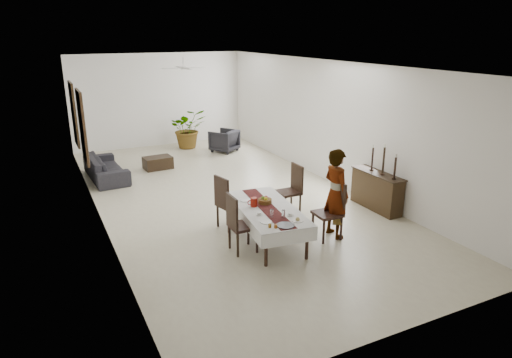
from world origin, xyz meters
name	(u,v)px	position (x,y,z in m)	size (l,w,h in m)	color
floor	(226,196)	(0.00, 0.00, 0.00)	(6.00, 12.00, 0.00)	beige
ceiling	(223,64)	(0.00, 0.00, 3.20)	(6.00, 12.00, 0.02)	white
wall_back	(159,100)	(0.00, 6.00, 1.60)	(6.00, 0.02, 3.20)	white
wall_front	(409,225)	(0.00, -6.00, 1.60)	(6.00, 0.02, 3.20)	white
wall_left	(93,146)	(-3.00, 0.00, 1.60)	(0.02, 12.00, 3.20)	white
wall_right	(330,122)	(3.00, 0.00, 1.60)	(0.02, 12.00, 3.20)	white
dining_table_top	(267,209)	(-0.23, -2.61, 0.64)	(0.88, 2.12, 0.04)	black
table_leg_fl	(266,250)	(-0.74, -3.56, 0.31)	(0.06, 0.06, 0.62)	black
table_leg_fr	(307,243)	(0.03, -3.66, 0.31)	(0.06, 0.06, 0.62)	black
table_leg_bl	(233,209)	(-0.49, -1.57, 0.31)	(0.06, 0.06, 0.62)	black
table_leg_br	(267,205)	(0.28, -1.66, 0.31)	(0.06, 0.06, 0.62)	black
tablecloth_top	(267,208)	(-0.23, -2.61, 0.67)	(1.04, 2.28, 0.01)	silver
tablecloth_drape_left	(241,217)	(-0.74, -2.55, 0.54)	(0.01, 2.28, 0.26)	white
tablecloth_drape_right	(291,210)	(0.28, -2.67, 0.54)	(0.01, 2.28, 0.26)	white
tablecloth_drape_near	(290,238)	(-0.37, -3.74, 0.54)	(1.04, 0.01, 0.26)	white
tablecloth_drape_far	(248,195)	(-0.09, -1.49, 0.54)	(1.04, 0.01, 0.26)	white
table_runner	(267,207)	(-0.23, -2.61, 0.67)	(0.31, 2.20, 0.00)	#541918
red_pitcher	(254,202)	(-0.44, -2.45, 0.76)	(0.13, 0.13, 0.18)	maroon
pitcher_handle	(250,203)	(-0.51, -2.44, 0.76)	(0.11, 0.11, 0.02)	#9A0B10
wine_glass_near	(283,214)	(-0.20, -3.19, 0.75)	(0.06, 0.06, 0.15)	white
wine_glass_mid	(272,213)	(-0.38, -3.08, 0.75)	(0.06, 0.06, 0.15)	white
teacup_right	(290,214)	(-0.04, -3.17, 0.70)	(0.08, 0.08, 0.05)	white
saucer_right	(290,215)	(-0.04, -3.17, 0.68)	(0.13, 0.13, 0.01)	silver
teacup_left	(259,214)	(-0.53, -2.88, 0.70)	(0.08, 0.08, 0.05)	white
saucer_left	(259,215)	(-0.53, -2.88, 0.68)	(0.13, 0.13, 0.01)	silver
plate_near_right	(298,221)	(-0.04, -3.43, 0.68)	(0.21, 0.21, 0.01)	white
bread_near_right	(298,219)	(-0.04, -3.43, 0.70)	(0.08, 0.08, 0.08)	tan
plate_near_left	(266,222)	(-0.58, -3.24, 0.68)	(0.21, 0.21, 0.01)	white
plate_far_left	(245,200)	(-0.45, -2.10, 0.68)	(0.21, 0.21, 0.01)	silver
serving_tray	(285,225)	(-0.35, -3.53, 0.68)	(0.32, 0.32, 0.02)	#3A3A3F
jam_jar_a	(276,226)	(-0.54, -3.53, 0.70)	(0.06, 0.06, 0.07)	#904815
jam_jar_b	(270,226)	(-0.62, -3.47, 0.70)	(0.06, 0.06, 0.07)	#875913
fruit_basket	(265,201)	(-0.16, -2.40, 0.72)	(0.26, 0.26, 0.09)	brown
fruit_red	(266,198)	(-0.13, -2.38, 0.78)	(0.08, 0.08, 0.08)	maroon
fruit_green	(263,198)	(-0.19, -2.37, 0.78)	(0.07, 0.07, 0.07)	olive
fruit_yellow	(266,199)	(-0.17, -2.44, 0.78)	(0.07, 0.07, 0.07)	yellow
chair_right_near_seat	(327,214)	(0.86, -3.08, 0.51)	(0.49, 0.49, 0.06)	black
chair_right_near_leg_fl	(341,229)	(1.05, -3.29, 0.24)	(0.05, 0.05, 0.48)	black
chair_right_near_leg_fr	(330,221)	(1.06, -2.89, 0.24)	(0.05, 0.05, 0.48)	black
chair_right_near_leg_bl	(324,232)	(0.65, -3.27, 0.24)	(0.05, 0.05, 0.48)	black
chair_right_near_leg_br	(313,225)	(0.66, -2.87, 0.24)	(0.05, 0.05, 0.48)	black
chair_right_near_back	(338,196)	(1.08, -3.09, 0.84)	(0.49, 0.04, 0.62)	black
chair_right_far_seat	(289,192)	(0.83, -1.62, 0.49)	(0.47, 0.47, 0.05)	black
chair_right_far_leg_fl	(300,205)	(1.02, -1.81, 0.23)	(0.05, 0.05, 0.46)	black
chair_right_far_leg_fr	(291,199)	(1.02, -1.42, 0.23)	(0.05, 0.05, 0.46)	black
chair_right_far_leg_bl	(285,208)	(0.64, -1.81, 0.23)	(0.05, 0.05, 0.46)	black
chair_right_far_leg_br	(277,202)	(0.64, -1.43, 0.23)	(0.05, 0.05, 0.46)	black
chair_right_far_back	(297,177)	(1.04, -1.62, 0.81)	(0.47, 0.04, 0.60)	black
chair_left_near_seat	(243,226)	(-0.85, -2.85, 0.49)	(0.47, 0.47, 0.05)	black
chair_left_near_leg_fl	(230,237)	(-1.04, -2.65, 0.23)	(0.05, 0.05, 0.47)	black
chair_left_near_leg_fr	(238,245)	(-1.04, -3.04, 0.23)	(0.05, 0.05, 0.47)	black
chair_left_near_leg_bl	(248,233)	(-0.65, -2.65, 0.23)	(0.05, 0.05, 0.47)	black
chair_left_near_leg_br	(257,241)	(-0.66, -3.04, 0.23)	(0.05, 0.05, 0.47)	black
chair_left_near_back	(232,212)	(-1.06, -2.84, 0.82)	(0.47, 0.04, 0.60)	black
chair_left_far_seat	(231,205)	(-0.63, -1.77, 0.50)	(0.48, 0.48, 0.05)	black
chair_left_far_leg_fl	(218,216)	(-0.86, -1.62, 0.24)	(0.05, 0.05, 0.47)	black
chair_left_far_leg_fr	(229,222)	(-0.78, -2.00, 0.24)	(0.05, 0.05, 0.47)	black
chair_left_far_leg_bl	(233,212)	(-0.48, -1.54, 0.24)	(0.05, 0.05, 0.47)	black
chair_left_far_leg_br	(244,217)	(-0.40, -1.92, 0.24)	(0.05, 0.05, 0.47)	black
chair_left_far_back	(222,192)	(-0.84, -1.81, 0.83)	(0.48, 0.04, 0.61)	black
woman	(336,193)	(1.06, -3.04, 0.89)	(0.65, 0.43, 1.79)	gray
sideboard_body	(377,191)	(2.78, -2.26, 0.41)	(0.37, 1.38, 0.83)	black
sideboard_top	(378,174)	(2.78, -2.26, 0.84)	(0.40, 1.43, 0.03)	black
candlestick_near_base	(394,179)	(2.78, -2.77, 0.87)	(0.09, 0.09, 0.03)	black
candlestick_near_shaft	(395,168)	(2.78, -2.77, 1.11)	(0.05, 0.05, 0.46)	black
candlestick_near_candle	(396,156)	(2.78, -2.77, 1.38)	(0.03, 0.03, 0.07)	beige
candlestick_mid_base	(382,174)	(2.78, -2.40, 0.87)	(0.09, 0.09, 0.03)	black
candlestick_mid_shaft	(384,160)	(2.78, -2.40, 1.18)	(0.05, 0.05, 0.60)	black
candlestick_mid_candle	(385,146)	(2.78, -2.40, 1.52)	(0.03, 0.03, 0.07)	white
candlestick_far_base	(372,170)	(2.78, -2.03, 0.87)	(0.09, 0.09, 0.03)	black
candlestick_far_shaft	(372,158)	(2.78, -2.03, 1.14)	(0.05, 0.05, 0.51)	black
candlestick_far_candle	(373,146)	(2.78, -2.03, 1.43)	(0.03, 0.03, 0.07)	beige
sofa	(106,167)	(-2.42, 2.82, 0.32)	(2.17, 0.85, 0.63)	#28262B
armchair	(224,141)	(1.65, 4.12, 0.37)	(0.79, 0.82, 0.74)	#242227
coffee_table	(158,163)	(-0.89, 3.11, 0.18)	(0.80, 0.54, 0.36)	black
potted_plant	(188,128)	(0.74, 5.18, 0.68)	(1.23, 1.07, 1.37)	#304E1F
mirror_frame_near	(82,127)	(-2.96, 2.20, 1.60)	(0.06, 1.05, 1.85)	black
mirror_glass_near	(84,127)	(-2.92, 2.20, 1.60)	(0.01, 0.90, 1.70)	silver
mirror_frame_far	(74,114)	(-2.96, 4.30, 1.60)	(0.06, 1.05, 1.85)	black
mirror_glass_far	(75,114)	(-2.92, 4.30, 1.60)	(0.01, 0.90, 1.70)	white
fan_rod	(183,61)	(0.00, 3.00, 3.10)	(0.04, 0.04, 0.20)	white
fan_hub	(184,68)	(0.00, 3.00, 2.90)	(0.16, 0.16, 0.08)	white
fan_blade_n	(180,67)	(0.00, 3.35, 2.90)	(0.10, 0.55, 0.01)	silver
fan_blade_s	(187,69)	(0.00, 2.65, 2.90)	(0.10, 0.55, 0.01)	silver
fan_blade_e	(195,68)	(0.35, 3.00, 2.90)	(0.55, 0.10, 0.01)	white
fan_blade_w	(172,68)	(-0.35, 3.00, 2.90)	(0.55, 0.10, 0.01)	silver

